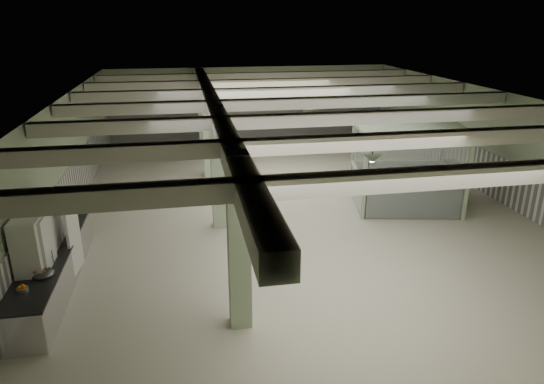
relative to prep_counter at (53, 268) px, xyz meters
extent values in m
plane|color=beige|center=(6.54, 3.78, -0.46)|extent=(20.00, 20.00, 0.00)
cube|color=beige|center=(6.54, 3.78, 3.14)|extent=(14.00, 20.00, 0.02)
cube|color=#A7B893|center=(6.54, 13.78, 1.34)|extent=(14.00, 0.02, 3.60)
cube|color=#A7B893|center=(6.54, -6.22, 1.34)|extent=(14.00, 0.02, 3.60)
cube|color=#A7B893|center=(-0.46, 3.78, 1.34)|extent=(0.02, 20.00, 3.60)
cube|color=#A7B893|center=(13.54, 3.78, 1.34)|extent=(0.02, 20.00, 3.60)
cube|color=silver|center=(-0.43, 3.78, 0.29)|extent=(0.05, 19.90, 1.50)
cube|color=silver|center=(13.52, 3.78, 0.29)|extent=(0.05, 19.90, 1.50)
cube|color=silver|center=(6.54, 13.76, 0.29)|extent=(13.90, 0.05, 1.50)
cube|color=beige|center=(4.04, 3.78, 2.92)|extent=(0.45, 19.90, 0.40)
cube|color=beige|center=(6.54, -3.72, 2.96)|extent=(13.90, 0.35, 0.32)
cube|color=beige|center=(6.54, -1.22, 2.96)|extent=(13.90, 0.35, 0.32)
cube|color=beige|center=(6.54, 1.28, 2.96)|extent=(13.90, 0.35, 0.32)
cube|color=beige|center=(6.54, 3.78, 2.96)|extent=(13.90, 0.35, 0.32)
cube|color=beige|center=(6.54, 6.28, 2.96)|extent=(13.90, 0.35, 0.32)
cube|color=beige|center=(6.54, 8.78, 2.96)|extent=(13.90, 0.35, 0.32)
cube|color=beige|center=(6.54, 11.28, 2.96)|extent=(13.90, 0.35, 0.32)
cube|color=#ABC29C|center=(4.04, -2.22, 1.34)|extent=(0.42, 0.42, 3.60)
cube|color=#ABC29C|center=(4.04, 2.78, 1.34)|extent=(0.42, 0.42, 3.60)
cube|color=#ABC29C|center=(4.04, 7.78, 1.34)|extent=(0.42, 0.42, 3.60)
cube|color=#ABC29C|center=(4.04, 11.78, 1.34)|extent=(0.42, 0.42, 3.60)
cone|color=#354332|center=(7.04, -1.22, 2.59)|extent=(0.44, 0.44, 0.22)
cone|color=#354332|center=(7.04, 4.28, 2.59)|extent=(0.44, 0.44, 0.22)
cone|color=#354332|center=(7.04, 9.28, 2.59)|extent=(0.44, 0.44, 0.22)
cube|color=silver|center=(0.00, 0.00, -0.02)|extent=(0.86, 5.13, 0.88)
cube|color=black|center=(0.00, 0.00, 0.43)|extent=(0.90, 5.17, 0.04)
cylinder|color=#B2B2B7|center=(-0.10, -1.73, 0.48)|extent=(0.25, 0.25, 0.08)
cube|color=white|center=(-0.11, -0.22, 0.52)|extent=(0.54, 2.15, 1.97)
cube|color=white|center=(0.19, -0.71, 0.52)|extent=(0.06, 0.80, 1.87)
cube|color=white|center=(0.31, 0.37, 0.52)|extent=(0.14, 0.81, 1.87)
cube|color=silver|center=(0.23, -0.71, 0.52)|extent=(0.02, 0.05, 0.30)
cube|color=silver|center=(0.23, 0.28, 0.52)|extent=(0.02, 0.05, 0.30)
cube|color=#99AF8C|center=(8.40, 2.51, 0.83)|extent=(0.14, 0.14, 2.57)
cube|color=#99AF8C|center=(8.92, 5.03, 0.83)|extent=(0.14, 0.14, 2.57)
cube|color=#99AF8C|center=(11.42, 1.89, 0.83)|extent=(0.14, 0.14, 2.57)
cube|color=#99AF8C|center=(11.95, 4.41, 0.83)|extent=(0.14, 0.14, 2.57)
cube|color=#99AF8C|center=(10.17, 3.46, 2.17)|extent=(3.84, 3.44, 0.12)
cube|color=silver|center=(9.91, 2.20, 0.09)|extent=(2.84, 0.64, 1.05)
cube|color=silver|center=(9.91, 2.20, 1.32)|extent=(2.84, 0.64, 1.22)
cube|color=silver|center=(10.43, 4.72, 0.09)|extent=(2.84, 0.64, 1.05)
cube|color=silver|center=(10.43, 4.72, 1.32)|extent=(2.84, 0.64, 1.22)
cube|color=silver|center=(8.66, 3.77, 0.09)|extent=(0.54, 2.33, 1.05)
cube|color=silver|center=(8.66, 3.77, 1.32)|extent=(0.54, 2.33, 1.22)
cube|color=silver|center=(11.68, 3.15, 0.09)|extent=(0.54, 2.33, 1.05)
cube|color=silver|center=(11.68, 3.15, 1.32)|extent=(0.54, 2.33, 1.22)
cube|color=#5D5F4F|center=(11.83, 3.54, 0.23)|extent=(0.58, 0.72, 1.38)
camera|label=1|loc=(3.14, -10.59, 5.40)|focal=32.00mm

